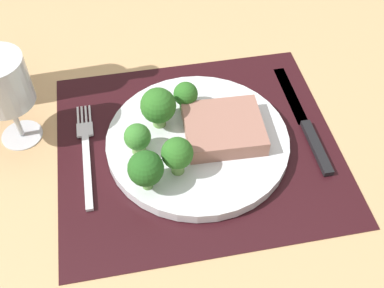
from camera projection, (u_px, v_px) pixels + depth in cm
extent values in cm
cube|color=tan|center=(197.00, 153.00, 71.03)|extent=(140.00, 110.00, 3.00)
cube|color=black|center=(198.00, 146.00, 69.77)|extent=(40.26, 35.92, 0.30)
cylinder|color=silver|center=(198.00, 141.00, 69.05)|extent=(26.29, 26.29, 1.60)
cube|color=#9E6B5B|center=(223.00, 127.00, 68.12)|extent=(11.37, 10.26, 2.50)
cylinder|color=#5B8942|center=(186.00, 105.00, 71.85)|extent=(1.86, 1.86, 1.29)
sphere|color=#2D6B23|center=(186.00, 94.00, 70.18)|extent=(3.63, 3.63, 3.63)
cylinder|color=#6B994C|center=(159.00, 120.00, 69.52)|extent=(1.90, 1.90, 1.67)
sphere|color=#2D6B23|center=(158.00, 106.00, 67.23)|extent=(5.11, 5.11, 5.11)
cylinder|color=#6B994C|center=(178.00, 166.00, 63.88)|extent=(1.79, 1.79, 1.95)
sphere|color=#2D6B23|center=(177.00, 153.00, 61.76)|extent=(4.25, 4.25, 4.25)
cylinder|color=#6B994C|center=(139.00, 148.00, 66.32)|extent=(1.98, 1.98, 1.42)
sphere|color=#387A2D|center=(137.00, 137.00, 64.58)|extent=(3.70, 3.70, 3.70)
cylinder|color=#5B8942|center=(147.00, 182.00, 62.29)|extent=(1.43, 1.43, 1.83)
sphere|color=#235B1E|center=(146.00, 168.00, 60.08)|extent=(4.67, 4.67, 4.67)
cube|color=silver|center=(87.00, 171.00, 66.28)|extent=(1.00, 13.00, 0.50)
cube|color=silver|center=(85.00, 130.00, 71.23)|extent=(2.40, 2.60, 0.40)
cube|color=silver|center=(78.00, 116.00, 73.08)|extent=(0.30, 3.60, 0.35)
cube|color=silver|center=(82.00, 115.00, 73.16)|extent=(0.30, 3.60, 0.35)
cube|color=silver|center=(86.00, 115.00, 73.23)|extent=(0.30, 3.60, 0.35)
cube|color=silver|center=(90.00, 114.00, 73.30)|extent=(0.30, 3.60, 0.35)
cube|color=black|center=(316.00, 147.00, 68.88)|extent=(1.40, 10.00, 0.80)
cube|color=silver|center=(291.00, 94.00, 76.37)|extent=(1.80, 13.00, 0.30)
cylinder|color=silver|center=(22.00, 135.00, 71.07)|extent=(6.00, 6.00, 0.40)
cylinder|color=silver|center=(15.00, 118.00, 68.29)|extent=(0.80, 0.80, 6.87)
cylinder|color=silver|center=(0.00, 81.00, 62.94)|extent=(7.64, 7.64, 7.13)
cylinder|color=#560C19|center=(4.00, 91.00, 64.22)|extent=(6.73, 6.73, 3.78)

